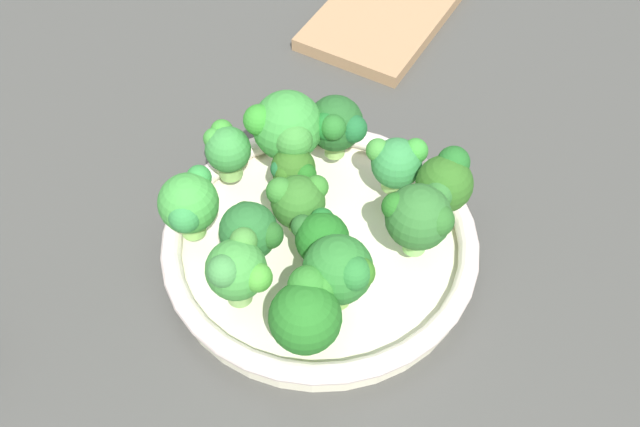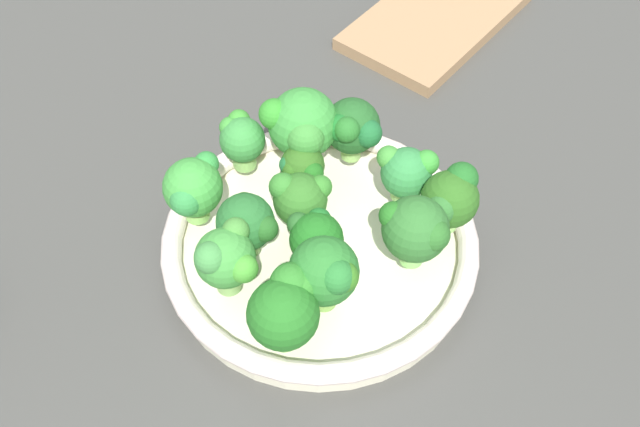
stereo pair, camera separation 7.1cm
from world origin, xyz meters
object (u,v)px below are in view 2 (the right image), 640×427
object	(u,v)px
broccoli_floret_2	(416,230)
broccoli_floret_1	(302,168)
broccoli_floret_3	(227,259)
broccoli_floret_6	(352,128)
broccoli_floret_10	(316,239)
broccoli_floret_4	(247,223)
broccoli_floret_11	(300,198)
broccoli_floret_5	(286,309)
broccoli_floret_7	(407,172)
broccoli_floret_0	(450,198)
broccoli_floret_9	(302,125)
broccoli_floret_12	(326,273)
broccoli_floret_13	(193,189)
cutting_board	(436,19)
broccoli_floret_8	(241,139)
bowl	(320,245)

from	to	relation	value
broccoli_floret_2	broccoli_floret_1	bearing A→B (deg)	-84.50
broccoli_floret_1	broccoli_floret_3	size ratio (longest dim) A/B	0.77
broccoli_floret_6	broccoli_floret_10	xyz separation A→B (cm)	(11.22, 6.60, -0.90)
broccoli_floret_4	broccoli_floret_11	distance (cm)	5.49
broccoli_floret_5	broccoli_floret_10	bearing A→B (deg)	-152.52
broccoli_floret_5	broccoli_floret_7	size ratio (longest dim) A/B	1.20
broccoli_floret_7	broccoli_floret_10	bearing A→B (deg)	-1.16
broccoli_floret_3	broccoli_floret_0	bearing A→B (deg)	155.45
broccoli_floret_6	broccoli_floret_2	bearing A→B (deg)	67.77
broccoli_floret_3	broccoli_floret_11	world-z (taller)	broccoli_floret_3
broccoli_floret_1	broccoli_floret_4	size ratio (longest dim) A/B	0.83
broccoli_floret_11	broccoli_floret_9	bearing A→B (deg)	-135.13
broccoli_floret_6	broccoli_floret_12	world-z (taller)	broccoli_floret_12
broccoli_floret_3	broccoli_floret_13	xyz separation A→B (cm)	(-3.01, -8.28, -0.33)
broccoli_floret_7	broccoli_floret_10	xyz separation A→B (cm)	(11.44, -0.23, 0.12)
broccoli_floret_2	broccoli_floret_6	distance (cm)	13.45
broccoli_floret_11	broccoli_floret_2	bearing A→B (deg)	111.80
broccoli_floret_0	broccoli_floret_5	xyz separation A→B (cm)	(18.33, -1.79, 0.05)
broccoli_floret_7	cutting_board	xyz separation A→B (cm)	(-25.76, -17.48, -5.90)
broccoli_floret_0	broccoli_floret_1	distance (cm)	13.93
broccoli_floret_0	cutting_board	bearing A→B (deg)	-138.73
cutting_board	broccoli_floret_8	bearing A→B (deg)	6.14
broccoli_floret_10	bowl	bearing A→B (deg)	-140.51
broccoli_floret_10	broccoli_floret_6	bearing A→B (deg)	-149.52
broccoli_floret_9	broccoli_floret_11	size ratio (longest dim) A/B	1.41
broccoli_floret_3	broccoli_floret_5	bearing A→B (deg)	93.01
broccoli_floret_0	broccoli_floret_7	world-z (taller)	broccoli_floret_0
broccoli_floret_13	broccoli_floret_12	bearing A→B (deg)	96.63
bowl	broccoli_floret_11	world-z (taller)	broccoli_floret_11
broccoli_floret_0	broccoli_floret_13	world-z (taller)	broccoli_floret_13
broccoli_floret_8	broccoli_floret_0	bearing A→B (deg)	113.18
broccoli_floret_0	broccoli_floret_8	xyz separation A→B (cm)	(8.13, -18.98, -0.50)
bowl	broccoli_floret_1	xyz separation A→B (cm)	(-2.52, -4.94, 4.93)
broccoli_floret_0	broccoli_floret_10	world-z (taller)	broccoli_floret_0
cutting_board	broccoli_floret_6	bearing A→B (deg)	22.27
broccoli_floret_1	broccoli_floret_5	world-z (taller)	broccoli_floret_5
broccoli_floret_8	broccoli_floret_10	world-z (taller)	broccoli_floret_10
broccoli_floret_6	broccoli_floret_7	distance (cm)	6.91
broccoli_floret_5	broccoli_floret_0	bearing A→B (deg)	174.42
broccoli_floret_3	broccoli_floret_12	size ratio (longest dim) A/B	0.93
broccoli_floret_13	broccoli_floret_11	bearing A→B (deg)	131.62
broccoli_floret_10	broccoli_floret_7	bearing A→B (deg)	178.84
broccoli_floret_6	broccoli_floret_13	world-z (taller)	broccoli_floret_6
broccoli_floret_0	broccoli_floret_7	xyz separation A→B (cm)	(-0.04, -5.16, -0.63)
bowl	broccoli_floret_1	distance (cm)	7.42
broccoli_floret_13	broccoli_floret_7	bearing A→B (deg)	143.43
bowl	broccoli_floret_9	size ratio (longest dim) A/B	3.52
broccoli_floret_12	broccoli_floret_13	xyz separation A→B (cm)	(1.76, -15.18, -0.60)
broccoli_floret_2	broccoli_floret_4	size ratio (longest dim) A/B	1.14
broccoli_floret_7	broccoli_floret_11	distance (cm)	10.38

